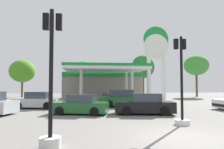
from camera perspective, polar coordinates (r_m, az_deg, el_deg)
ground_plane at (r=9.25m, az=18.79°, el=-15.95°), size 90.00×90.00×0.00m
gas_station at (r=31.75m, az=-2.63°, el=-2.46°), size 11.61×12.65×4.54m
station_pole_sign at (r=30.87m, az=11.88°, el=5.50°), size 3.66×0.56×10.49m
car_0 at (r=20.28m, az=-19.62°, el=-6.73°), size 4.43×2.57×1.49m
car_2 at (r=20.43m, az=2.78°, el=-6.65°), size 4.65×2.19×1.65m
car_4 at (r=15.52m, az=-8.54°, el=-8.21°), size 4.30×2.65×1.43m
car_5 at (r=15.55m, az=8.88°, el=-8.08°), size 4.45×2.45×1.51m
traffic_signal_0 at (r=11.93m, az=18.36°, el=-4.69°), size 0.79×0.79×4.74m
traffic_signal_1 at (r=7.43m, az=-16.27°, el=-7.10°), size 0.72×0.72×4.71m
tree_0 at (r=38.75m, az=-23.15°, el=0.84°), size 4.29×4.29×6.33m
tree_1 at (r=36.52m, az=-7.79°, el=0.36°), size 4.07×4.07×6.18m
tree_2 at (r=37.13m, az=8.41°, el=2.07°), size 4.00×4.00×7.29m
tree_3 at (r=40.29m, az=21.91°, el=2.30°), size 4.28×4.28×7.34m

